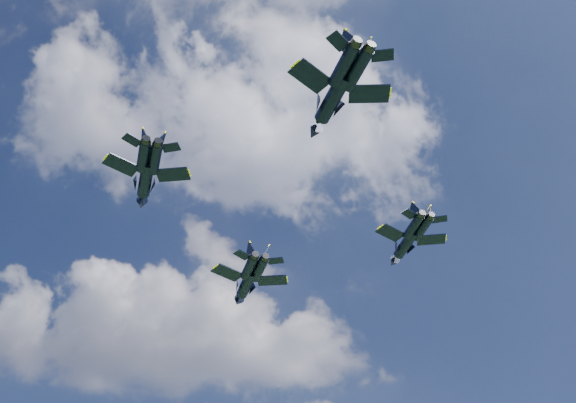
{
  "coord_description": "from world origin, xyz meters",
  "views": [
    {
      "loc": [
        -8.42,
        -58.25,
        3.17
      ],
      "look_at": [
        -5.43,
        9.06,
        60.35
      ],
      "focal_mm": 40.0,
      "sensor_mm": 36.0,
      "label": 1
    }
  ],
  "objects_px": {
    "jet_lead": "(246,285)",
    "jet_left": "(145,181)",
    "jet_right": "(405,245)",
    "jet_slot": "(331,101)"
  },
  "relations": [
    {
      "from": "jet_right",
      "to": "jet_lead",
      "type": "bearing_deg",
      "value": 137.95
    },
    {
      "from": "jet_lead",
      "to": "jet_right",
      "type": "bearing_deg",
      "value": -44.43
    },
    {
      "from": "jet_left",
      "to": "jet_slot",
      "type": "relative_size",
      "value": 0.89
    },
    {
      "from": "jet_lead",
      "to": "jet_left",
      "type": "xyz_separation_m",
      "value": [
        -12.9,
        -25.88,
        -1.15
      ]
    },
    {
      "from": "jet_lead",
      "to": "jet_right",
      "type": "xyz_separation_m",
      "value": [
        23.5,
        -13.38,
        -1.02
      ]
    },
    {
      "from": "jet_slot",
      "to": "jet_right",
      "type": "bearing_deg",
      "value": 44.9
    },
    {
      "from": "jet_lead",
      "to": "jet_slot",
      "type": "relative_size",
      "value": 1.01
    },
    {
      "from": "jet_slot",
      "to": "jet_lead",
      "type": "bearing_deg",
      "value": 86.57
    },
    {
      "from": "jet_left",
      "to": "jet_right",
      "type": "height_order",
      "value": "jet_right"
    },
    {
      "from": "jet_right",
      "to": "jet_slot",
      "type": "bearing_deg",
      "value": -129.6
    }
  ]
}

